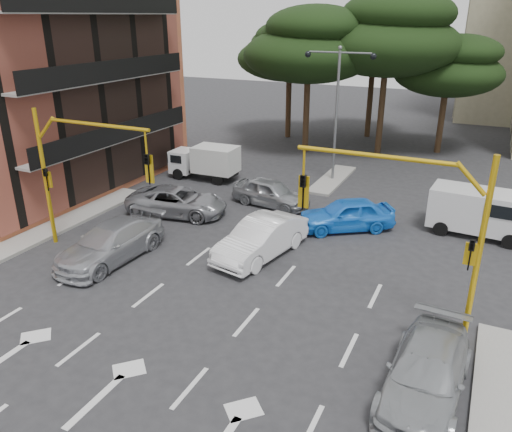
{
  "coord_description": "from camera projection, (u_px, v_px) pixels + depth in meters",
  "views": [
    {
      "loc": [
        8.31,
        -12.59,
        9.49
      ],
      "look_at": [
        -0.06,
        5.09,
        1.6
      ],
      "focal_mm": 35.0,
      "sensor_mm": 36.0,
      "label": 1
    }
  ],
  "objects": [
    {
      "name": "ground",
      "position": [
        195.0,
        308.0,
        17.4
      ],
      "size": [
        120.0,
        120.0,
        0.0
      ],
      "primitive_type": "plane",
      "color": "#28282B",
      "rests_on": "ground"
    },
    {
      "name": "median_strip",
      "position": [
        332.0,
        179.0,
        30.78
      ],
      "size": [
        1.4,
        6.0,
        0.15
      ],
      "primitive_type": "cube",
      "color": "gray",
      "rests_on": "ground"
    },
    {
      "name": "pine_left_near",
      "position": [
        309.0,
        45.0,
        34.52
      ],
      "size": [
        9.15,
        9.15,
        10.23
      ],
      "color": "#382616",
      "rests_on": "ground"
    },
    {
      "name": "pine_center",
      "position": [
        389.0,
        34.0,
        33.96
      ],
      "size": [
        9.98,
        9.98,
        11.16
      ],
      "color": "#382616",
      "rests_on": "ground"
    },
    {
      "name": "pine_left_far",
      "position": [
        290.0,
        50.0,
        39.33
      ],
      "size": [
        8.32,
        8.32,
        9.3
      ],
      "color": "#382616",
      "rests_on": "ground"
    },
    {
      "name": "pine_right",
      "position": [
        450.0,
        66.0,
        34.82
      ],
      "size": [
        7.49,
        7.49,
        8.37
      ],
      "color": "#382616",
      "rests_on": "ground"
    },
    {
      "name": "pine_back",
      "position": [
        375.0,
        41.0,
        39.2
      ],
      "size": [
        9.15,
        9.15,
        10.23
      ],
      "color": "#382616",
      "rests_on": "ground"
    },
    {
      "name": "signal_mast_right",
      "position": [
        419.0,
        217.0,
        14.91
      ],
      "size": [
        5.79,
        0.37,
        6.0
      ],
      "color": "gold",
      "rests_on": "ground"
    },
    {
      "name": "signal_mast_left",
      "position": [
        74.0,
        163.0,
        20.31
      ],
      "size": [
        5.79,
        0.37,
        6.0
      ],
      "color": "gold",
      "rests_on": "ground"
    },
    {
      "name": "street_lamp_center",
      "position": [
        338.0,
        91.0,
        28.78
      ],
      "size": [
        4.16,
        0.36,
        7.77
      ],
      "color": "slate",
      "rests_on": "median_strip"
    },
    {
      "name": "car_white_hatch",
      "position": [
        261.0,
        238.0,
        20.89
      ],
      "size": [
        2.63,
        5.13,
        1.61
      ],
      "primitive_type": "imported",
      "rotation": [
        0.0,
        0.0,
        -0.2
      ],
      "color": "white",
      "rests_on": "ground"
    },
    {
      "name": "car_blue_compact",
      "position": [
        346.0,
        214.0,
        23.54
      ],
      "size": [
        4.7,
        3.98,
        1.52
      ],
      "primitive_type": "imported",
      "rotation": [
        0.0,
        0.0,
        -0.98
      ],
      "color": "blue",
      "rests_on": "ground"
    },
    {
      "name": "car_silver_wagon",
      "position": [
        111.0,
        243.0,
        20.61
      ],
      "size": [
        2.44,
        5.35,
        1.52
      ],
      "primitive_type": "imported",
      "rotation": [
        0.0,
        0.0,
        -0.06
      ],
      "color": "#A9ABB1",
      "rests_on": "ground"
    },
    {
      "name": "car_silver_cross_a",
      "position": [
        177.0,
        201.0,
        25.35
      ],
      "size": [
        5.4,
        3.25,
        1.4
      ],
      "primitive_type": "imported",
      "rotation": [
        0.0,
        0.0,
        1.76
      ],
      "color": "gray",
      "rests_on": "ground"
    },
    {
      "name": "car_silver_cross_b",
      "position": [
        271.0,
        193.0,
        26.52
      ],
      "size": [
        4.5,
        2.38,
        1.46
      ],
      "primitive_type": "imported",
      "rotation": [
        0.0,
        0.0,
        1.41
      ],
      "color": "#999CA1",
      "rests_on": "ground"
    },
    {
      "name": "car_silver_parked",
      "position": [
        426.0,
        373.0,
        13.21
      ],
      "size": [
        2.19,
        4.9,
        1.4
      ],
      "primitive_type": "imported",
      "rotation": [
        0.0,
        0.0,
        -0.05
      ],
      "color": "#999DA0",
      "rests_on": "ground"
    },
    {
      "name": "van_white",
      "position": [
        480.0,
        213.0,
        22.84
      ],
      "size": [
        4.48,
        2.28,
        2.18
      ],
      "primitive_type": null,
      "rotation": [
        0.0,
        0.0,
        -1.64
      ],
      "color": "silver",
      "rests_on": "ground"
    },
    {
      "name": "box_truck_a",
      "position": [
        205.0,
        162.0,
        30.77
      ],
      "size": [
        4.37,
        1.96,
        2.12
      ],
      "primitive_type": null,
      "rotation": [
        0.0,
        0.0,
        1.6
      ],
      "color": "silver",
      "rests_on": "ground"
    }
  ]
}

